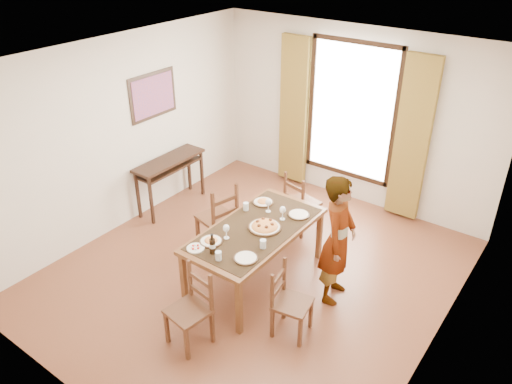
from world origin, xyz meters
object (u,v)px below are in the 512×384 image
Objects in this scene: console_table at (170,166)px; dining_table at (256,233)px; man at (338,240)px; pasta_platter at (265,225)px.

console_table is 2.24m from dining_table.
man is 0.88m from pasta_platter.
console_table is at bearing 164.12° from pasta_platter.
dining_table is (2.13, -0.69, 0.01)m from console_table.
console_table is 3.08m from man.
man is (0.93, 0.30, 0.11)m from dining_table.
pasta_platter is at bearing 93.87° from man.
man reaches higher than pasta_platter.
dining_table is 4.56× the size of pasta_platter.
pasta_platter is at bearing 35.40° from dining_table.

